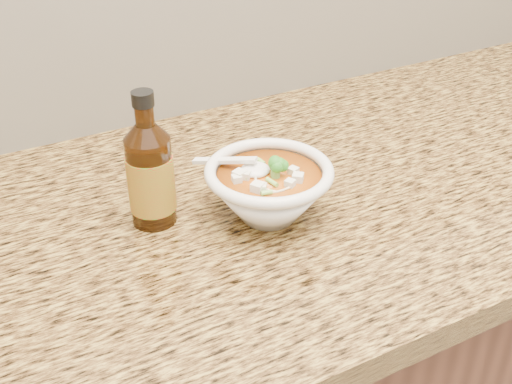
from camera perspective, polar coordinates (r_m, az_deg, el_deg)
name	(u,v)px	position (r m, az deg, el deg)	size (l,w,h in m)	color
counter_slab	(293,195)	(0.98, 3.35, -0.28)	(4.00, 0.68, 0.04)	#A3853B
soup_bowl	(269,191)	(0.88, 1.14, 0.12)	(0.18, 0.18, 0.10)	white
hot_sauce_bottle	(150,175)	(0.86, -9.37, 1.49)	(0.08, 0.08, 0.19)	#391C07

